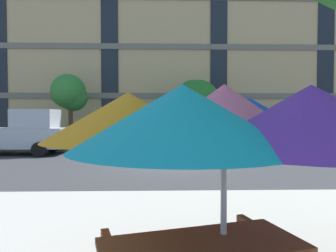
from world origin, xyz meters
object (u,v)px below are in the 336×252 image
at_px(pickup_silver, 18,133).
at_px(sedan_gray, 275,135).
at_px(street_tree_middle, 196,100).
at_px(patio_umbrella, 224,116).
at_px(sedan_green, 151,135).
at_px(street_tree_left, 70,94).

xyz_separation_m(pickup_silver, sedan_gray, (12.59, -0.00, -0.08)).
xyz_separation_m(street_tree_middle, patio_umbrella, (-1.58, -16.00, -0.93)).
bearing_deg(sedan_gray, sedan_green, 180.00).
relative_size(street_tree_left, patio_umbrella, 1.28).
bearing_deg(patio_umbrella, street_tree_middle, 84.36).
bearing_deg(patio_umbrella, sedan_gray, 67.95).
bearing_deg(street_tree_middle, pickup_silver, -159.92).
bearing_deg(street_tree_middle, sedan_gray, -42.79).
bearing_deg(patio_umbrella, street_tree_left, 110.05).
bearing_deg(pickup_silver, sedan_gray, -0.00).
relative_size(pickup_silver, patio_umbrella, 1.51).
distance_m(pickup_silver, sedan_green, 6.43).
bearing_deg(pickup_silver, street_tree_middle, 20.08).
xyz_separation_m(sedan_green, sedan_gray, (6.16, 0.00, 0.00)).
bearing_deg(street_tree_left, sedan_green, -34.92).
height_order(pickup_silver, street_tree_left, street_tree_left).
relative_size(sedan_gray, patio_umbrella, 1.30).
height_order(sedan_green, patio_umbrella, patio_umbrella).
distance_m(sedan_green, street_tree_middle, 4.60).
bearing_deg(pickup_silver, sedan_green, -0.00).
relative_size(sedan_gray, street_tree_middle, 1.10).
xyz_separation_m(street_tree_left, street_tree_middle, (7.45, -0.09, -0.36)).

